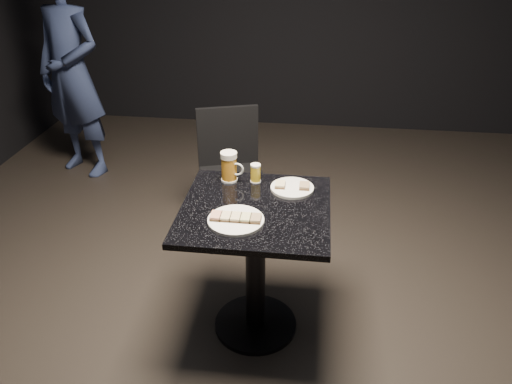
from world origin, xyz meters
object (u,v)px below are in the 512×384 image
plate_large (236,220)px  plate_small (292,188)px  beer_mug (229,167)px  beer_tumbler (256,173)px  patron (71,73)px  table (255,249)px  chair (231,167)px

plate_large → plate_small: same height
beer_mug → beer_tumbler: size_ratio=1.61×
plate_large → patron: bearing=131.3°
plate_small → table: size_ratio=0.29×
plate_large → plate_small: (0.23, 0.33, 0.00)m
chair → plate_small: bearing=-58.3°
plate_large → table: size_ratio=0.34×
table → chair: size_ratio=0.86×
table → patron: bearing=134.7°
patron → table: patron is taller
patron → beer_mug: bearing=-22.7°
patron → beer_mug: size_ratio=10.74×
beer_tumbler → table: bearing=-82.9°
plate_small → beer_mug: (-0.33, 0.06, 0.07)m
patron → beer_tumbler: 2.21m
plate_small → beer_tumbler: size_ratio=2.21×
chair → plate_large: bearing=-78.8°
patron → table: size_ratio=2.26×
plate_large → chair: 1.09m
beer_tumbler → chair: (-0.25, 0.65, -0.30)m
plate_small → beer_tumbler: (-0.19, 0.06, 0.04)m
beer_mug → plate_small: bearing=-9.6°
plate_small → table: plate_small is taller
plate_large → beer_tumbler: size_ratio=2.60×
beer_mug → plate_large: bearing=-76.3°
patron → chair: bearing=-8.6°
plate_large → chair: bearing=101.2°
beer_mug → beer_tumbler: (0.13, 0.00, -0.03)m
patron → plate_small: bearing=-18.2°
beer_tumbler → patron: bearing=138.8°
chair → patron: bearing=150.4°
plate_large → beer_tumbler: (0.04, 0.39, 0.04)m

